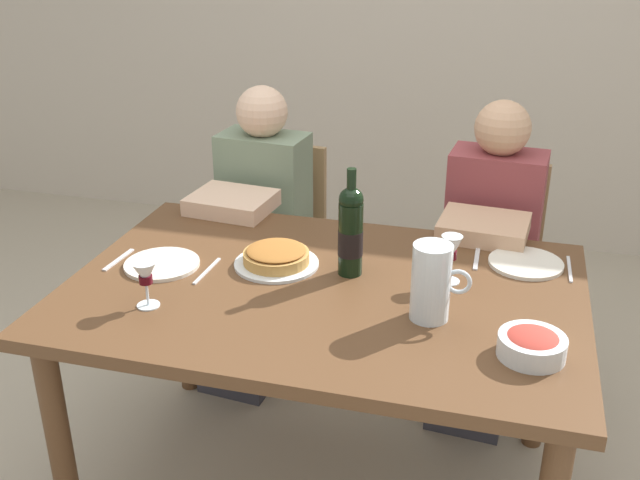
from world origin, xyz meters
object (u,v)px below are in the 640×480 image
object	(u,v)px
chair_left	(277,234)
salad_bowl	(532,344)
diner_left	(253,229)
wine_glass_left_diner	(451,250)
baked_tart	(276,257)
wine_glass_right_diner	(145,275)
chair_right	(492,258)
dinner_plate_right_setting	(526,263)
water_pitcher	(431,286)
dinner_plate_left_setting	(162,264)
diner_right	(486,254)
dining_table	(323,314)
wine_bottle	(351,231)

from	to	relation	value
chair_left	salad_bowl	bearing A→B (deg)	138.51
diner_left	wine_glass_left_diner	bearing A→B (deg)	152.63
baked_tart	wine_glass_right_diner	distance (m)	0.43
chair_right	salad_bowl	bearing A→B (deg)	101.61
salad_bowl	dinner_plate_right_setting	world-z (taller)	salad_bowl
water_pitcher	salad_bowl	size ratio (longest dim) A/B	1.28
dinner_plate_left_setting	baked_tart	bearing A→B (deg)	15.77
chair_left	baked_tart	bearing A→B (deg)	114.17
diner_right	chair_left	bearing A→B (deg)	-9.77
dinner_plate_left_setting	dinner_plate_right_setting	distance (m)	1.13
wine_glass_left_diner	chair_right	xyz separation A→B (m)	(0.11, 0.77, -0.37)
dining_table	water_pitcher	size ratio (longest dim) A/B	6.96
diner_left	baked_tart	bearing A→B (deg)	122.73
wine_glass_left_diner	water_pitcher	bearing A→B (deg)	-97.32
salad_bowl	dinner_plate_left_setting	world-z (taller)	salad_bowl
wine_glass_right_diner	dinner_plate_left_setting	bearing A→B (deg)	107.53
dining_table	wine_glass_right_diner	size ratio (longest dim) A/B	11.11
chair_left	chair_right	xyz separation A→B (m)	(0.90, 0.01, 0.00)
dinner_plate_right_setting	diner_right	bearing A→B (deg)	109.85
chair_right	diner_right	bearing A→B (deg)	90.82
water_pitcher	diner_right	world-z (taller)	diner_right
water_pitcher	chair_left	xyz separation A→B (m)	(-0.76, 0.99, -0.36)
baked_tart	salad_bowl	size ratio (longest dim) A/B	1.56
dining_table	chair_right	bearing A→B (deg)	63.00
water_pitcher	wine_glass_right_diner	bearing A→B (deg)	-169.60
dining_table	wine_glass_left_diner	distance (m)	0.42
wine_bottle	salad_bowl	distance (m)	0.64
dining_table	wine_bottle	size ratio (longest dim) A/B	4.49
diner_left	salad_bowl	bearing A→B (deg)	145.82
wine_bottle	chair_left	xyz separation A→B (m)	(-0.50, 0.79, -0.40)
dinner_plate_left_setting	chair_left	world-z (taller)	chair_left
dining_table	chair_left	world-z (taller)	chair_left
wine_bottle	dinner_plate_right_setting	world-z (taller)	wine_bottle
wine_glass_left_diner	diner_right	xyz separation A→B (m)	(0.09, 0.53, -0.25)
dinner_plate_left_setting	diner_right	xyz separation A→B (m)	(0.96, 0.66, -0.15)
dinner_plate_left_setting	wine_bottle	bearing A→B (deg)	10.12
water_pitcher	dinner_plate_left_setting	distance (m)	0.85
wine_glass_right_diner	dinner_plate_left_setting	world-z (taller)	wine_glass_right_diner
chair_right	diner_right	size ratio (longest dim) A/B	0.75
dinner_plate_right_setting	diner_left	world-z (taller)	diner_left
chair_right	dining_table	bearing A→B (deg)	67.83
wine_glass_left_diner	dinner_plate_right_setting	distance (m)	0.30
wine_glass_right_diner	dinner_plate_right_setting	distance (m)	1.15
wine_glass_left_diner	dinner_plate_right_setting	size ratio (longest dim) A/B	0.65
dinner_plate_right_setting	baked_tart	bearing A→B (deg)	-164.66
wine_glass_right_diner	dinner_plate_right_setting	bearing A→B (deg)	28.26
wine_glass_right_diner	diner_left	xyz separation A→B (m)	(-0.02, 0.90, -0.24)
dining_table	wine_glass_left_diner	xyz separation A→B (m)	(0.35, 0.13, 0.19)
chair_right	diner_right	world-z (taller)	diner_right
water_pitcher	wine_glass_left_diner	xyz separation A→B (m)	(0.03, 0.23, 0.01)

